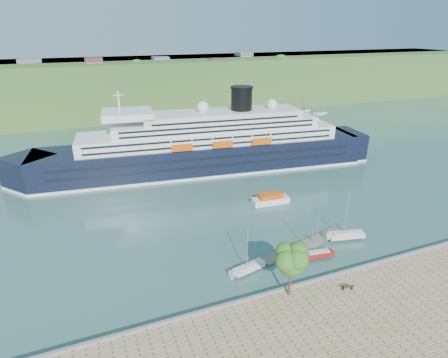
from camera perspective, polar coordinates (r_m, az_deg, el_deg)
ground at (r=63.12m, az=12.96°, el=-15.61°), size 400.00×400.00×0.00m
far_hillside at (r=189.17m, az=-12.80°, el=13.71°), size 400.00×50.00×24.00m
quay_coping at (r=62.30m, az=13.15°, el=-14.87°), size 220.00×0.50×0.30m
cruise_ship at (r=104.19m, az=-3.13°, el=7.41°), size 104.38×26.98×23.20m
park_bench at (r=61.96m, az=18.32°, el=-15.29°), size 1.82×1.07×1.09m
promenade_tree at (r=56.44m, az=10.16°, el=-13.17°), size 5.75×5.75×9.53m
floating_pontoon at (r=72.57m, az=12.06°, el=-9.84°), size 19.59×6.55×0.43m
sailboat_white_near at (r=62.35m, az=3.90°, el=-10.81°), size 6.74×3.18×8.40m
sailboat_red at (r=67.58m, az=14.23°, el=-8.65°), size 6.75×2.76×8.47m
sailboat_white_far at (r=74.56m, az=18.48°, el=-5.48°), size 7.92×3.76×9.87m
tender_launch at (r=87.46m, az=7.09°, el=-2.96°), size 8.89×3.67×2.40m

